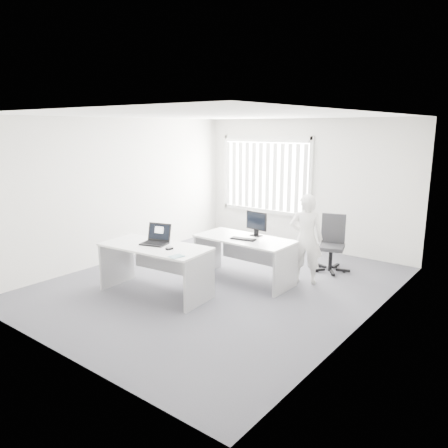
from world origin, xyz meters
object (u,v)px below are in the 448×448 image
Objects in this scene: person at (306,239)px; monitor at (256,224)px; office_chair at (331,253)px; desk_far at (244,250)px; desk_near at (155,259)px; laptop at (154,235)px.

monitor is (-0.79, -0.33, 0.21)m from person.
monitor is at bearing -142.32° from office_chair.
office_chair is (0.94, 1.46, -0.23)m from desk_far.
person reaches higher than desk_near.
laptop is 0.94× the size of monitor.
desk_near is at bearing 28.15° from person.
desk_far is at bearing -101.43° from monitor.
desk_far is 1.60m from laptop.
monitor is at bearing 43.57° from laptop.
monitor reaches higher than desk_near.
office_chair is 0.68× the size of person.
monitor is (0.08, 0.25, 0.43)m from desk_far.
desk_far is 1.76m from office_chair.
office_chair is 1.63m from monitor.
laptop is (-0.06, 0.04, 0.38)m from desk_near.
desk_far is 3.95× the size of monitor.
desk_far is at bearing -139.66° from office_chair.
desk_near is 1.75× the size of office_chair.
person reaches higher than desk_far.
person is 2.54m from laptop.
desk_near is 3.31m from office_chair.
office_chair is at bearing 57.76° from desk_far.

